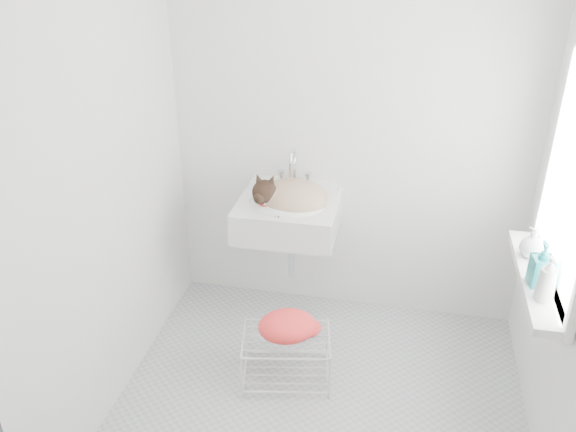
% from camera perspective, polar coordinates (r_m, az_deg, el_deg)
% --- Properties ---
extents(floor, '(2.20, 2.00, 0.02)m').
position_cam_1_polar(floor, '(3.44, 2.99, -17.48)').
color(floor, '#B3B3B3').
rests_on(floor, ground).
extents(back_wall, '(2.20, 0.02, 2.50)m').
position_cam_1_polar(back_wall, '(3.63, 6.01, 8.36)').
color(back_wall, silver).
rests_on(back_wall, ground).
extents(left_wall, '(0.02, 2.00, 2.50)m').
position_cam_1_polar(left_wall, '(3.04, -17.35, 3.40)').
color(left_wall, silver).
rests_on(left_wall, ground).
extents(window_frame, '(0.04, 0.90, 1.10)m').
position_cam_1_polar(window_frame, '(2.92, 25.56, 3.04)').
color(window_frame, white).
rests_on(window_frame, right_wall).
extents(windowsill, '(0.16, 0.88, 0.04)m').
position_cam_1_polar(windowsill, '(3.14, 22.61, -5.51)').
color(windowsill, white).
rests_on(windowsill, right_wall).
extents(sink, '(0.60, 0.53, 0.24)m').
position_cam_1_polar(sink, '(3.59, 0.00, 1.38)').
color(sink, silver).
rests_on(sink, back_wall).
extents(faucet, '(0.22, 0.15, 0.22)m').
position_cam_1_polar(faucet, '(3.69, 0.58, 4.53)').
color(faucet, silver).
rests_on(faucet, sink).
extents(cat, '(0.46, 0.39, 0.27)m').
position_cam_1_polar(cat, '(3.55, 0.15, 1.82)').
color(cat, tan).
rests_on(cat, sink).
extents(wire_rack, '(0.53, 0.42, 0.29)m').
position_cam_1_polar(wire_rack, '(3.49, -0.17, -13.25)').
color(wire_rack, silver).
rests_on(wire_rack, floor).
extents(towel, '(0.39, 0.34, 0.14)m').
position_cam_1_polar(towel, '(3.39, -0.09, -10.95)').
color(towel, red).
rests_on(towel, wire_rack).
extents(bottle_a, '(0.08, 0.08, 0.19)m').
position_cam_1_polar(bottle_a, '(2.95, 23.09, -7.36)').
color(bottle_a, silver).
rests_on(bottle_a, windowsill).
extents(bottle_b, '(0.11, 0.11, 0.22)m').
position_cam_1_polar(bottle_b, '(3.05, 22.72, -6.01)').
color(bottle_b, '#137375').
rests_on(bottle_b, windowsill).
extents(bottle_c, '(0.17, 0.17, 0.16)m').
position_cam_1_polar(bottle_c, '(3.27, 22.06, -3.59)').
color(bottle_c, silver).
rests_on(bottle_c, windowsill).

